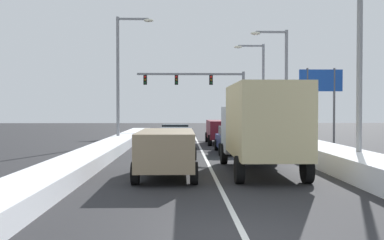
% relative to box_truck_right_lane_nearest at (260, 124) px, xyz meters
% --- Properties ---
extents(ground_plane, '(120.00, 120.00, 0.00)m').
position_rel_box_truck_right_lane_nearest_xyz_m(ground_plane, '(-1.82, 5.58, -1.90)').
color(ground_plane, '#28282B').
extents(lane_stripe_between_right_lane_and_center_lane, '(0.14, 39.21, 0.01)m').
position_rel_box_truck_right_lane_nearest_xyz_m(lane_stripe_between_right_lane_and_center_lane, '(-1.82, 9.14, -1.90)').
color(lane_stripe_between_right_lane_and_center_lane, silver).
rests_on(lane_stripe_between_right_lane_and_center_lane, ground).
extents(snow_bank_right_shoulder, '(2.00, 39.21, 0.79)m').
position_rel_box_truck_right_lane_nearest_xyz_m(snow_bank_right_shoulder, '(3.48, 9.14, -1.50)').
color(snow_bank_right_shoulder, white).
rests_on(snow_bank_right_shoulder, ground).
extents(snow_bank_left_shoulder, '(1.70, 39.21, 0.58)m').
position_rel_box_truck_right_lane_nearest_xyz_m(snow_bank_left_shoulder, '(-7.12, 9.14, -1.61)').
color(snow_bank_left_shoulder, white).
rests_on(snow_bank_left_shoulder, ground).
extents(box_truck_right_lane_nearest, '(2.53, 7.20, 3.36)m').
position_rel_box_truck_right_lane_nearest_xyz_m(box_truck_right_lane_nearest, '(0.00, 0.00, 0.00)').
color(box_truck_right_lane_nearest, '#B7BABF').
rests_on(box_truck_right_lane_nearest, ground).
extents(sedan_navy_right_lane_second, '(2.00, 4.50, 1.51)m').
position_rel_box_truck_right_lane_nearest_xyz_m(sedan_navy_right_lane_second, '(-0.05, 8.12, -1.14)').
color(sedan_navy_right_lane_second, navy).
rests_on(sedan_navy_right_lane_second, ground).
extents(suv_maroon_right_lane_third, '(2.16, 4.90, 1.67)m').
position_rel_box_truck_right_lane_nearest_xyz_m(suv_maroon_right_lane_third, '(-0.15, 14.87, -0.88)').
color(suv_maroon_right_lane_third, maroon).
rests_on(suv_maroon_right_lane_third, ground).
extents(suv_tan_center_lane_nearest, '(2.16, 4.90, 1.67)m').
position_rel_box_truck_right_lane_nearest_xyz_m(suv_tan_center_lane_nearest, '(-3.58, -0.87, -0.88)').
color(suv_tan_center_lane_nearest, '#937F60').
rests_on(suv_tan_center_lane_nearest, ground).
extents(sedan_green_center_lane_second, '(2.00, 4.50, 1.51)m').
position_rel_box_truck_right_lane_nearest_xyz_m(sedan_green_center_lane_second, '(-3.31, 6.03, -1.14)').
color(sedan_green_center_lane_second, '#1E5633').
rests_on(sedan_green_center_lane_second, ground).
extents(sedan_charcoal_center_lane_third, '(2.00, 4.50, 1.51)m').
position_rel_box_truck_right_lane_nearest_xyz_m(sedan_charcoal_center_lane_third, '(-3.43, 11.73, -1.14)').
color(sedan_charcoal_center_lane_third, '#38383D').
rests_on(sedan_charcoal_center_lane_third, ground).
extents(traffic_light_gantry, '(10.60, 0.47, 6.20)m').
position_rel_box_truck_right_lane_nearest_xyz_m(traffic_light_gantry, '(-0.64, 26.95, 2.82)').
color(traffic_light_gantry, slate).
rests_on(traffic_light_gantry, ground).
extents(street_lamp_right_near, '(2.66, 0.36, 8.23)m').
position_rel_box_truck_right_lane_nearest_xyz_m(street_lamp_right_near, '(3.55, 0.23, 3.02)').
color(street_lamp_right_near, gray).
rests_on(street_lamp_right_near, ground).
extents(street_lamp_right_mid, '(2.66, 0.36, 8.08)m').
position_rel_box_truck_right_lane_nearest_xyz_m(street_lamp_right_mid, '(4.03, 14.49, 2.94)').
color(street_lamp_right_mid, gray).
rests_on(street_lamp_right_mid, ground).
extents(street_lamp_right_far, '(2.66, 0.36, 8.12)m').
position_rel_box_truck_right_lane_nearest_xyz_m(street_lamp_right_far, '(3.70, 21.62, 2.96)').
color(street_lamp_right_far, gray).
rests_on(street_lamp_right_far, ground).
extents(street_lamp_left_mid, '(2.66, 0.36, 9.05)m').
position_rel_box_truck_right_lane_nearest_xyz_m(street_lamp_left_mid, '(-7.23, 15.01, 3.45)').
color(street_lamp_left_mid, gray).
rests_on(street_lamp_left_mid, ground).
extents(roadside_sign_right, '(3.20, 0.16, 5.50)m').
position_rel_box_truck_right_lane_nearest_xyz_m(roadside_sign_right, '(7.22, 15.66, 2.12)').
color(roadside_sign_right, '#59595B').
rests_on(roadside_sign_right, ground).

